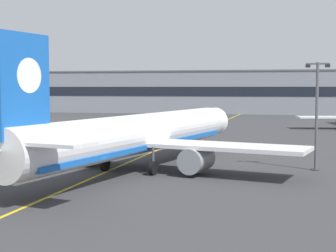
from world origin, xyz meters
name	(u,v)px	position (x,y,z in m)	size (l,w,h in m)	color
ground_plane	(96,185)	(0.00, 0.00, 0.00)	(400.00, 400.00, 0.00)	#353538
taxiway_centreline	(169,145)	(0.00, 30.00, 0.00)	(0.30, 180.00, 0.01)	yellow
airliner_foreground	(138,135)	(1.44, 8.00, 3.37)	(32.19, 40.91, 11.65)	white
apron_lamp_post	(317,114)	(18.19, 11.46, 5.46)	(2.24, 0.90, 10.35)	#515156
terminal_building	(208,92)	(-5.84, 118.65, 6.59)	(129.02, 12.40, 13.16)	gray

